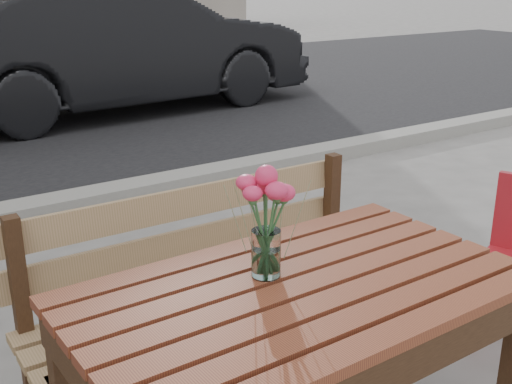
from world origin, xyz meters
The scene contains 4 objects.
main_table centered at (-0.20, 0.01, 0.65)m, with size 1.28×0.76×0.78m.
main_bench centered at (-0.13, 0.66, 0.54)m, with size 1.44×0.45×0.89m.
main_vase centered at (-0.25, 0.11, 0.98)m, with size 0.18×0.18×0.32m.
parked_car centered at (1.78, 6.05, 0.76)m, with size 1.62×4.64×1.53m, color black.
Camera 1 is at (-1.19, -1.23, 1.60)m, focal length 45.00 mm.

